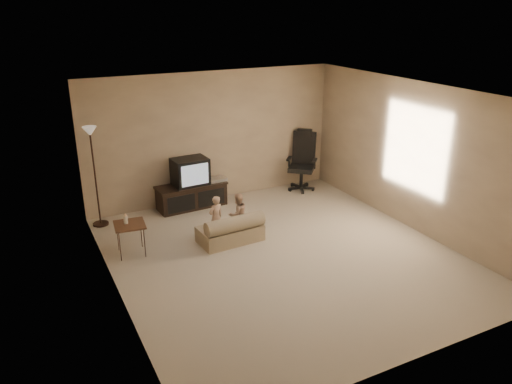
# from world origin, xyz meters

# --- Properties ---
(floor) EXTENTS (5.50, 5.50, 0.00)m
(floor) POSITION_xyz_m (0.00, 0.00, 0.00)
(floor) COLOR #B7AA91
(floor) RESTS_ON ground
(room_shell) EXTENTS (5.50, 5.50, 5.50)m
(room_shell) POSITION_xyz_m (0.00, 0.00, 1.52)
(room_shell) COLOR white
(room_shell) RESTS_ON floor
(tv_stand) EXTENTS (1.37, 0.57, 0.96)m
(tv_stand) POSITION_xyz_m (-0.57, 2.49, 0.40)
(tv_stand) COLOR black
(tv_stand) RESTS_ON floor
(office_chair) EXTENTS (0.81, 0.81, 1.24)m
(office_chair) POSITION_xyz_m (1.83, 2.41, 0.45)
(office_chair) COLOR black
(office_chair) RESTS_ON floor
(side_table) EXTENTS (0.50, 0.50, 0.68)m
(side_table) POSITION_xyz_m (-2.07, 1.12, 0.49)
(side_table) COLOR brown
(side_table) RESTS_ON floor
(floor_lamp) EXTENTS (0.27, 0.27, 1.76)m
(floor_lamp) POSITION_xyz_m (-2.30, 2.45, 1.29)
(floor_lamp) COLOR black
(floor_lamp) RESTS_ON floor
(child_sofa) EXTENTS (1.05, 0.64, 0.50)m
(child_sofa) POSITION_xyz_m (-0.52, 0.78, 0.20)
(child_sofa) COLOR tan
(child_sofa) RESTS_ON floor
(toddler_left) EXTENTS (0.31, 0.26, 0.74)m
(toddler_left) POSITION_xyz_m (-0.68, 1.03, 0.37)
(toddler_left) COLOR tan
(toddler_left) RESTS_ON floor
(toddler_right) EXTENTS (0.38, 0.25, 0.73)m
(toddler_right) POSITION_xyz_m (-0.29, 1.01, 0.36)
(toddler_right) COLOR tan
(toddler_right) RESTS_ON floor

